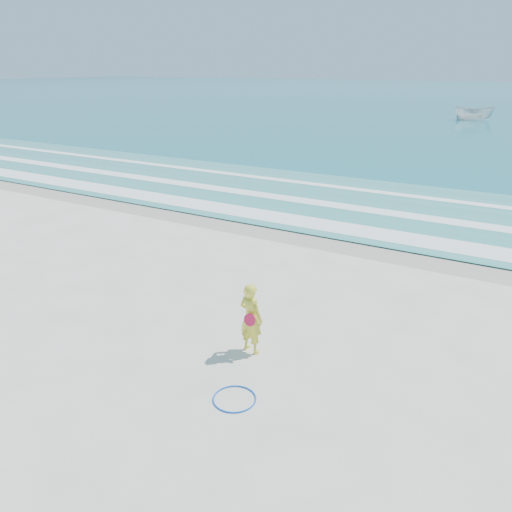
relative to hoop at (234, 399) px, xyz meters
The scene contains 9 objects.
ground 2.50m from the hoop, behind, with size 400.00×400.00×0.00m, color silver.
wet_sand 9.63m from the hoop, 104.95° to the left, with size 400.00×2.40×0.00m, color #B2A893.
shallow 14.52m from the hoop, 99.85° to the left, with size 400.00×10.00×0.01m, color #59B7AD.
foam_near 10.90m from the hoop, 103.19° to the left, with size 400.00×1.40×0.01m, color white.
foam_mid 13.74m from the hoop, 100.42° to the left, with size 400.00×0.90×0.01m, color white.
foam_far 16.99m from the hoop, 98.41° to the left, with size 400.00×0.60×0.01m, color white.
hoop is the anchor object (origin of this frame).
boat 54.75m from the hoop, 93.91° to the left, with size 1.55×4.11×1.59m, color silver.
woman 1.87m from the hoop, 110.55° to the left, with size 0.63×0.47×1.57m.
Camera 1 is at (6.67, -6.68, 5.75)m, focal length 35.00 mm.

